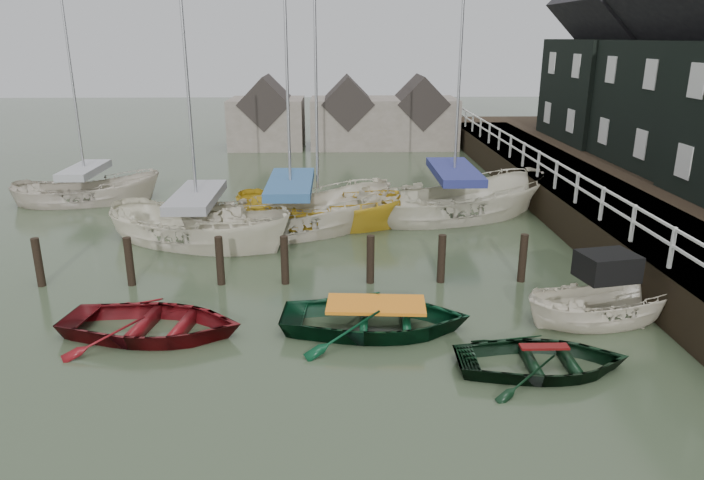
{
  "coord_description": "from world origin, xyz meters",
  "views": [
    {
      "loc": [
        0.25,
        -13.49,
        6.65
      ],
      "look_at": [
        0.67,
        2.62,
        1.4
      ],
      "focal_mm": 32.0,
      "sensor_mm": 36.0,
      "label": 1
    }
  ],
  "objects_px": {
    "rowboat_dkgreen": "(542,370)",
    "motorboat": "(604,317)",
    "sailboat_b": "(292,230)",
    "sailboat_d": "(452,215)",
    "sailboat_a": "(200,241)",
    "sailboat_e": "(88,201)",
    "sailboat_c": "(318,224)",
    "rowboat_red": "(154,335)",
    "rowboat_green": "(376,330)"
  },
  "relations": [
    {
      "from": "sailboat_a",
      "to": "sailboat_e",
      "type": "height_order",
      "value": "sailboat_a"
    },
    {
      "from": "sailboat_b",
      "to": "sailboat_e",
      "type": "distance_m",
      "value": 9.86
    },
    {
      "from": "sailboat_d",
      "to": "sailboat_e",
      "type": "xyz_separation_m",
      "value": [
        -14.89,
        2.61,
        0.0
      ]
    },
    {
      "from": "motorboat",
      "to": "sailboat_d",
      "type": "distance_m",
      "value": 9.56
    },
    {
      "from": "sailboat_a",
      "to": "motorboat",
      "type": "bearing_deg",
      "value": -97.0
    },
    {
      "from": "sailboat_a",
      "to": "sailboat_d",
      "type": "relative_size",
      "value": 0.82
    },
    {
      "from": "rowboat_red",
      "to": "motorboat",
      "type": "distance_m",
      "value": 10.85
    },
    {
      "from": "rowboat_red",
      "to": "sailboat_b",
      "type": "bearing_deg",
      "value": -10.37
    },
    {
      "from": "motorboat",
      "to": "sailboat_a",
      "type": "distance_m",
      "value": 12.89
    },
    {
      "from": "rowboat_red",
      "to": "sailboat_c",
      "type": "height_order",
      "value": "sailboat_c"
    },
    {
      "from": "sailboat_c",
      "to": "rowboat_green",
      "type": "bearing_deg",
      "value": -154.88
    },
    {
      "from": "rowboat_green",
      "to": "sailboat_e",
      "type": "distance_m",
      "value": 16.75
    },
    {
      "from": "rowboat_red",
      "to": "sailboat_b",
      "type": "height_order",
      "value": "sailboat_b"
    },
    {
      "from": "rowboat_green",
      "to": "sailboat_a",
      "type": "bearing_deg",
      "value": 43.1
    },
    {
      "from": "motorboat",
      "to": "sailboat_c",
      "type": "bearing_deg",
      "value": 28.86
    },
    {
      "from": "sailboat_d",
      "to": "motorboat",
      "type": "bearing_deg",
      "value": 175.99
    },
    {
      "from": "sailboat_b",
      "to": "sailboat_d",
      "type": "relative_size",
      "value": 0.86
    },
    {
      "from": "sailboat_b",
      "to": "sailboat_c",
      "type": "height_order",
      "value": "sailboat_b"
    },
    {
      "from": "sailboat_b",
      "to": "motorboat",
      "type": "bearing_deg",
      "value": -152.62
    },
    {
      "from": "motorboat",
      "to": "sailboat_c",
      "type": "distance_m",
      "value": 11.13
    },
    {
      "from": "sailboat_b",
      "to": "sailboat_c",
      "type": "distance_m",
      "value": 1.31
    },
    {
      "from": "sailboat_a",
      "to": "sailboat_d",
      "type": "xyz_separation_m",
      "value": [
        9.11,
        2.92,
        0.0
      ]
    },
    {
      "from": "motorboat",
      "to": "sailboat_c",
      "type": "relative_size",
      "value": 0.41
    },
    {
      "from": "sailboat_e",
      "to": "sailboat_d",
      "type": "bearing_deg",
      "value": -112.25
    },
    {
      "from": "sailboat_c",
      "to": "rowboat_dkgreen",
      "type": "bearing_deg",
      "value": -140.44
    },
    {
      "from": "motorboat",
      "to": "sailboat_d",
      "type": "xyz_separation_m",
      "value": [
        -2.07,
        9.34,
        -0.04
      ]
    },
    {
      "from": "rowboat_red",
      "to": "rowboat_dkgreen",
      "type": "height_order",
      "value": "rowboat_red"
    },
    {
      "from": "sailboat_b",
      "to": "sailboat_d",
      "type": "height_order",
      "value": "sailboat_d"
    },
    {
      "from": "rowboat_red",
      "to": "rowboat_dkgreen",
      "type": "bearing_deg",
      "value": -94.0
    },
    {
      "from": "rowboat_dkgreen",
      "to": "sailboat_b",
      "type": "distance_m",
      "value": 11.51
    },
    {
      "from": "rowboat_red",
      "to": "sailboat_a",
      "type": "relative_size",
      "value": 0.39
    },
    {
      "from": "rowboat_red",
      "to": "motorboat",
      "type": "height_order",
      "value": "motorboat"
    },
    {
      "from": "rowboat_red",
      "to": "sailboat_e",
      "type": "bearing_deg",
      "value": 34.35
    },
    {
      "from": "rowboat_dkgreen",
      "to": "motorboat",
      "type": "distance_m",
      "value": 3.27
    },
    {
      "from": "rowboat_green",
      "to": "rowboat_dkgreen",
      "type": "distance_m",
      "value": 3.89
    },
    {
      "from": "rowboat_red",
      "to": "rowboat_green",
      "type": "distance_m",
      "value": 5.21
    },
    {
      "from": "rowboat_green",
      "to": "motorboat",
      "type": "bearing_deg",
      "value": -81.95
    },
    {
      "from": "motorboat",
      "to": "sailboat_e",
      "type": "bearing_deg",
      "value": 43.3
    },
    {
      "from": "rowboat_red",
      "to": "motorboat",
      "type": "relative_size",
      "value": 0.96
    },
    {
      "from": "rowboat_red",
      "to": "sailboat_c",
      "type": "relative_size",
      "value": 0.4
    },
    {
      "from": "rowboat_red",
      "to": "rowboat_green",
      "type": "height_order",
      "value": "rowboat_green"
    },
    {
      "from": "sailboat_c",
      "to": "sailboat_e",
      "type": "distance_m",
      "value": 10.34
    },
    {
      "from": "sailboat_c",
      "to": "sailboat_a",
      "type": "bearing_deg",
      "value": 132.52
    },
    {
      "from": "sailboat_b",
      "to": "sailboat_e",
      "type": "relative_size",
      "value": 1.2
    },
    {
      "from": "rowboat_green",
      "to": "motorboat",
      "type": "distance_m",
      "value": 5.65
    },
    {
      "from": "rowboat_dkgreen",
      "to": "sailboat_c",
      "type": "height_order",
      "value": "sailboat_c"
    },
    {
      "from": "rowboat_dkgreen",
      "to": "sailboat_d",
      "type": "height_order",
      "value": "sailboat_d"
    },
    {
      "from": "rowboat_green",
      "to": "sailboat_d",
      "type": "distance_m",
      "value": 10.37
    },
    {
      "from": "sailboat_b",
      "to": "sailboat_a",
      "type": "bearing_deg",
      "value": 90.7
    },
    {
      "from": "sailboat_b",
      "to": "sailboat_e",
      "type": "xyz_separation_m",
      "value": [
        -8.82,
        4.4,
        0.0
      ]
    }
  ]
}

